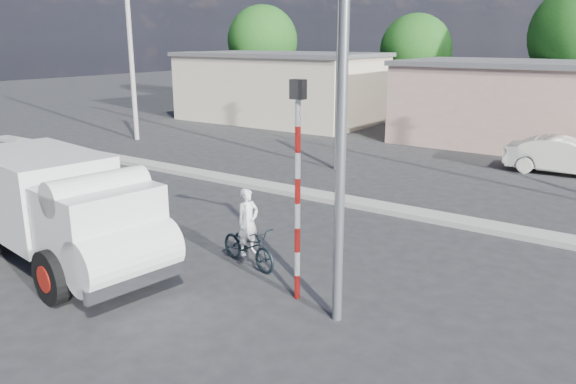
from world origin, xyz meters
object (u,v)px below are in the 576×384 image
Objects in this scene: bicycle at (248,246)px; cyclist at (248,234)px; car_cream at (564,156)px; streetlight at (335,46)px; traffic_pole at (298,174)px; truck at (63,209)px.

cyclist is (-0.00, 0.00, 0.29)m from bicycle.
car_cream is (4.24, 14.08, -0.06)m from cyclist.
car_cream is 0.47× the size of streetlight.
cyclist is at bearing 158.06° from traffic_pole.
cyclist is at bearing 159.45° from streetlight.
bicycle is at bearing 158.06° from traffic_pole.
cyclist is 0.36× the size of car_cream.
truck is 4.19m from cyclist.
car_cream is at bearing 84.59° from streetlight.
car_cream is (4.24, 14.08, 0.22)m from bicycle.
cyclist is (3.36, 2.42, -0.63)m from truck.
cyclist is 0.35× the size of traffic_pole.
cyclist is at bearing 44.07° from truck.
traffic_pole is (5.22, 1.67, 1.20)m from truck.
streetlight is (0.94, -0.30, 2.37)m from traffic_pole.
truck is 4.13× the size of cyclist.
streetlight is (-1.43, -15.13, 4.26)m from car_cream.
streetlight reaches higher than traffic_pole.
streetlight is at bearing -17.73° from traffic_pole.
truck reaches higher than cyclist.
truck is 4.24m from bicycle.
traffic_pole reaches higher than truck.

